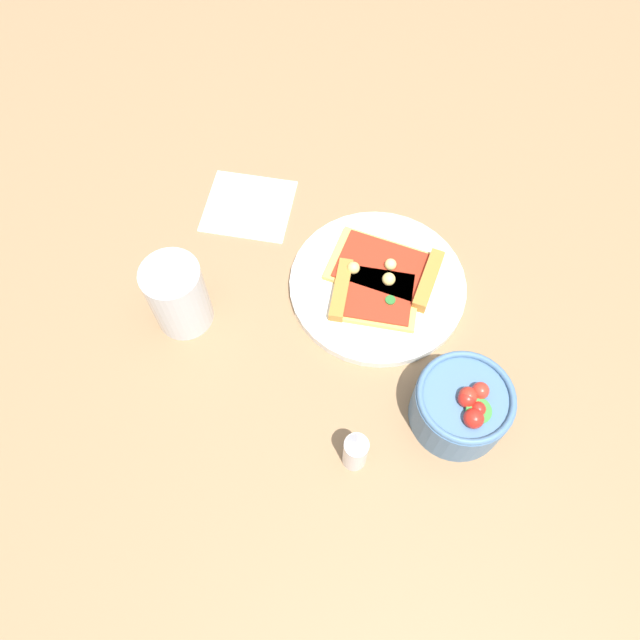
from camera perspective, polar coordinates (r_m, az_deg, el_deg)
The scene contains 8 objects.
ground_plane at distance 0.90m, azimuth 4.33°, elevation 3.91°, with size 2.40×2.40×0.00m, color #93704C.
plate at distance 0.89m, azimuth 5.40°, elevation 3.27°, with size 0.26×0.26×0.01m, color silver.
pizza_slice_near at distance 0.86m, azimuth 4.65°, elevation 2.44°, with size 0.14×0.12×0.03m.
pizza_slice_far at distance 0.89m, azimuth 6.69°, elevation 4.68°, with size 0.16×0.10×0.02m.
salad_bowl at distance 0.79m, azimuth 13.12°, elevation -7.83°, with size 0.12×0.12×0.09m.
soda_glass at distance 0.84m, azimuth -13.11°, elevation 2.06°, with size 0.08×0.08×0.11m.
paper_napkin at distance 0.98m, azimuth -6.70°, elevation 10.60°, with size 0.13×0.12×0.00m, color white.
pepper_shaker at distance 0.75m, azimuth 3.34°, elevation -12.18°, with size 0.03×0.03×0.08m.
Camera 1 is at (0.13, -0.46, 0.76)m, focal length 34.13 mm.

